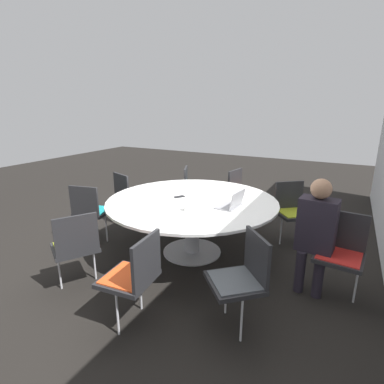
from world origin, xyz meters
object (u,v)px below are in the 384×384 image
chair_2 (241,191)px  chair_4 (129,194)px  chair_3 (193,187)px  laptop (232,203)px  chair_5 (90,208)px  chair_6 (76,244)px  chair_7 (134,273)px  chair_8 (242,274)px  coffee_cup (187,207)px  chair_1 (292,208)px  cell_phone (179,197)px  person_0 (316,228)px  handbag (224,207)px  chair_0 (341,249)px

chair_2 → chair_4: 1.85m
chair_3 → laptop: size_ratio=2.44×
chair_5 → chair_6: size_ratio=1.00×
laptop → chair_3: bearing=-132.0°
chair_5 → chair_7: (1.05, 1.59, 0.00)m
chair_8 → coffee_cup: size_ratio=10.10×
chair_1 → chair_7: (2.38, -0.89, 0.00)m
chair_1 → chair_4: size_ratio=1.00×
chair_6 → cell_phone: (-1.29, 0.49, 0.23)m
chair_2 → cell_phone: 1.48m
chair_6 → person_0: (-1.10, 2.18, 0.19)m
chair_5 → laptop: size_ratio=2.44×
chair_1 → handbag: chair_1 is taller
chair_4 → person_0: (0.60, 2.87, 0.19)m
chair_5 → coffee_cup: size_ratio=10.10×
chair_0 → person_0: 0.32m
chair_4 → chair_5: 0.81m
laptop → chair_4: bearing=-98.1°
laptop → cell_phone: bearing=-90.1°
chair_5 → chair_3: bearing=53.5°
chair_3 → handbag: chair_3 is taller
chair_4 → handbag: 1.69m
chair_5 → laptop: bearing=-3.3°
chair_5 → chair_4: bearing=76.4°
chair_6 → cell_phone: bearing=10.4°
chair_0 → chair_6: (1.15, -2.43, 0.00)m
chair_4 → chair_3: bearing=69.8°
chair_0 → handbag: bearing=-35.1°
chair_4 → chair_0: bearing=10.1°
chair_4 → chair_5: size_ratio=1.00×
chair_0 → chair_5: (0.27, -3.13, 0.00)m
chair_6 → chair_7: bearing=-69.1°
chair_1 → chair_6: same height
coffee_cup → handbag: bearing=-171.1°
chair_0 → coffee_cup: bearing=16.2°
chair_1 → chair_6: size_ratio=1.00×
chair_3 → chair_8: (2.31, 1.67, 0.00)m
chair_7 → chair_4: bearing=35.2°
person_0 → handbag: 2.44m
chair_0 → chair_7: size_ratio=1.00×
chair_2 → chair_7: bearing=10.2°
chair_2 → laptop: 1.56m
handbag → cell_phone: bearing=-1.7°
chair_5 → coffee_cup: chair_5 is taller
coffee_cup → handbag: size_ratio=0.24×
handbag → chair_8: bearing=24.6°
chair_0 → person_0: bearing=19.0°
handbag → laptop: bearing=24.1°
chair_3 → chair_8: bearing=11.6°
chair_4 → cell_phone: size_ratio=5.48×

